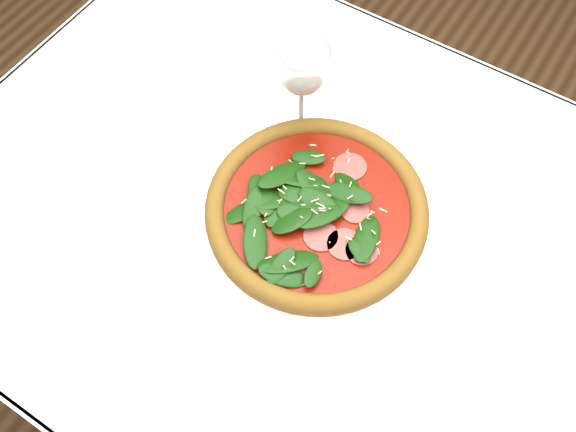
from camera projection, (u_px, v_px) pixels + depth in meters
The scene contains 5 objects.
ground at pixel (320, 388), 1.52m from camera, with size 6.00×6.00×0.00m, color brown.
dining_table at pixel (339, 273), 0.95m from camera, with size 1.21×0.81×0.75m.
plate at pixel (316, 215), 0.88m from camera, with size 0.35×0.35×0.02m.
pizza at pixel (317, 207), 0.86m from camera, with size 0.36×0.36×0.04m.
wine_glass at pixel (302, 63), 0.84m from camera, with size 0.08×0.08×0.20m.
Camera 1 is at (0.15, -0.38, 1.52)m, focal length 40.00 mm.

